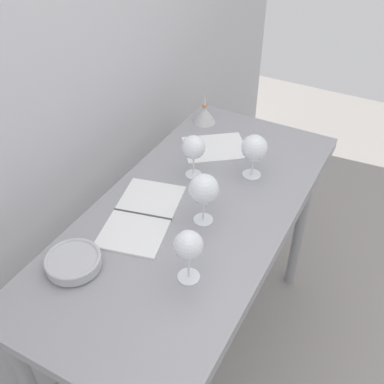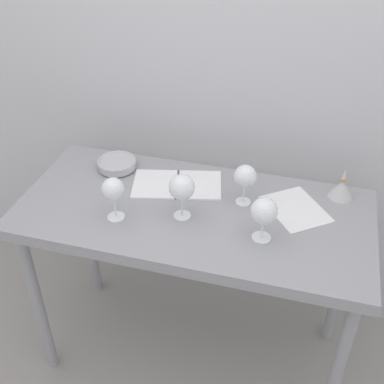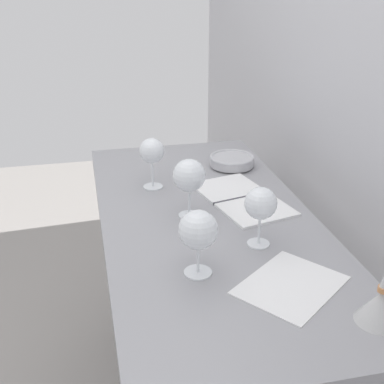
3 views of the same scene
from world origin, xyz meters
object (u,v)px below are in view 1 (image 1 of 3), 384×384
wine_glass_near_left (188,246)px  tasting_bowl (73,262)px  wine_glass_near_center (204,190)px  wine_glass_near_right (254,149)px  wine_glass_far_right (194,148)px  open_notebook (143,215)px  tasting_sheet_upper (215,147)px  decanter_funnel (204,114)px

wine_glass_near_left → tasting_bowl: (-0.13, 0.33, -0.11)m
wine_glass_near_center → wine_glass_near_right: size_ratio=1.07×
wine_glass_near_right → wine_glass_far_right: bearing=118.0°
wine_glass_near_left → open_notebook: wine_glass_near_left is taller
wine_glass_near_right → tasting_sheet_upper: bearing=63.7°
open_notebook → tasting_sheet_upper: 0.50m
wine_glass_near_center → tasting_sheet_upper: size_ratio=0.74×
open_notebook → tasting_sheet_upper: size_ratio=1.62×
tasting_bowl → decanter_funnel: bearing=2.9°
open_notebook → wine_glass_near_right: bearing=-44.6°
wine_glass_far_right → tasting_sheet_upper: wine_glass_far_right is taller
wine_glass_near_left → decanter_funnel: 0.91m
wine_glass_near_left → tasting_bowl: size_ratio=1.04×
wine_glass_near_center → wine_glass_near_left: wine_glass_near_center is taller
wine_glass_far_right → open_notebook: (-0.29, 0.04, -0.12)m
wine_glass_far_right → wine_glass_near_left: bearing=-153.4°
tasting_bowl → wine_glass_near_left: bearing=-68.1°
wine_glass_near_center → wine_glass_near_left: bearing=-162.4°
wine_glass_near_center → decanter_funnel: (0.59, 0.30, -0.09)m
wine_glass_near_center → open_notebook: size_ratio=0.45×
wine_glass_near_center → tasting_sheet_upper: (0.42, 0.16, -0.13)m
wine_glass_far_right → open_notebook: wine_glass_far_right is taller
open_notebook → decanter_funnel: bearing=-4.6°
tasting_bowl → decanter_funnel: 0.96m
wine_glass_near_right → open_notebook: wine_glass_near_right is taller
wine_glass_near_right → decanter_funnel: 0.44m
tasting_sheet_upper → wine_glass_near_right: bearing=-153.9°
tasting_bowl → wine_glass_far_right: bearing=-9.4°
decanter_funnel → wine_glass_near_center: bearing=-153.1°
wine_glass_near_left → tasting_bowl: wine_glass_near_left is taller
decanter_funnel → wine_glass_near_right: bearing=-128.1°
wine_glass_far_right → tasting_bowl: (-0.59, 0.10, -0.10)m
wine_glass_near_center → tasting_bowl: bearing=146.5°
open_notebook → tasting_bowl: size_ratio=2.39×
wine_glass_near_right → tasting_bowl: bearing=157.0°
open_notebook → wine_glass_near_center: bearing=-81.0°
wine_glass_far_right → decanter_funnel: 0.41m
tasting_bowl → decanter_funnel: (0.96, 0.05, 0.02)m
wine_glass_far_right → wine_glass_near_right: 0.22m
wine_glass_near_center → wine_glass_far_right: 0.26m
wine_glass_far_right → wine_glass_near_right: wine_glass_near_right is taller
wine_glass_near_right → tasting_sheet_upper: 0.26m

